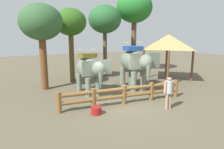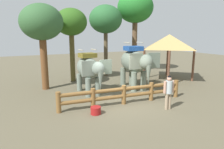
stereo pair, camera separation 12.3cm
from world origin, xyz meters
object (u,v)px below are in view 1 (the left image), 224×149
(elephant_center, at_px, (134,63))
(tree_back_center, at_px, (41,24))
(log_fence, at_px, (124,93))
(thatched_shelter, at_px, (168,42))
(tree_deep_back, at_px, (105,20))
(tree_far_left, at_px, (134,9))
(elephant_near_left, at_px, (89,69))
(tree_far_right, at_px, (70,24))
(tourist_woman_in_black, at_px, (169,90))
(feed_bucket, at_px, (96,110))

(elephant_center, relative_size, tree_back_center, 0.66)
(log_fence, relative_size, elephant_center, 1.88)
(thatched_shelter, bearing_deg, tree_deep_back, 133.69)
(elephant_center, xyz_separation_m, tree_far_left, (3.41, 5.22, 4.33))
(elephant_center, xyz_separation_m, tree_deep_back, (0.18, 5.01, 3.18))
(elephant_near_left, height_order, thatched_shelter, thatched_shelter)
(tree_back_center, distance_m, tree_far_right, 2.87)
(tree_far_left, bearing_deg, elephant_center, -123.18)
(elephant_center, bearing_deg, thatched_shelter, 14.38)
(tourist_woman_in_black, bearing_deg, feed_bucket, 163.14)
(tree_back_center, bearing_deg, elephant_near_left, -46.61)
(tourist_woman_in_black, bearing_deg, elephant_near_left, 120.20)
(tree_back_center, bearing_deg, feed_bucket, -76.82)
(tree_far_left, bearing_deg, tree_far_right, -171.38)
(thatched_shelter, bearing_deg, elephant_near_left, -173.80)
(elephant_center, xyz_separation_m, tree_far_right, (-3.17, 4.22, 2.76))
(thatched_shelter, bearing_deg, tree_far_right, 155.92)
(log_fence, bearing_deg, tree_back_center, 122.42)
(tree_back_center, bearing_deg, log_fence, -57.58)
(log_fence, bearing_deg, elephant_center, 46.99)
(tourist_woman_in_black, height_order, thatched_shelter, thatched_shelter)
(log_fence, height_order, tree_far_left, tree_far_left)
(elephant_center, bearing_deg, feed_bucket, -143.74)
(tourist_woman_in_black, bearing_deg, tree_far_right, 106.40)
(thatched_shelter, xyz_separation_m, tree_back_center, (-9.58, 1.67, 1.30))
(feed_bucket, bearing_deg, elephant_near_left, 73.84)
(tree_back_center, bearing_deg, tourist_woman_in_black, -54.55)
(tourist_woman_in_black, xyz_separation_m, tree_far_left, (4.11, 9.40, 5.14))
(elephant_near_left, relative_size, tree_deep_back, 0.52)
(tourist_woman_in_black, bearing_deg, tree_deep_back, 84.54)
(elephant_near_left, relative_size, tree_back_center, 0.57)
(elephant_near_left, xyz_separation_m, tourist_woman_in_black, (2.57, -4.41, -0.59))
(log_fence, xyz_separation_m, elephant_center, (2.31, 2.48, 1.21))
(log_fence, relative_size, elephant_near_left, 2.17)
(log_fence, relative_size, thatched_shelter, 1.78)
(tree_far_right, distance_m, tree_deep_back, 3.47)
(elephant_near_left, bearing_deg, tourist_woman_in_black, -59.80)
(thatched_shelter, bearing_deg, tree_back_center, 170.10)
(thatched_shelter, height_order, tree_deep_back, tree_deep_back)
(elephant_near_left, distance_m, feed_bucket, 3.76)
(log_fence, height_order, tree_back_center, tree_back_center)
(feed_bucket, bearing_deg, tree_deep_back, 61.47)
(tree_deep_back, bearing_deg, tree_back_center, -158.13)
(log_fence, bearing_deg, thatched_shelter, 29.06)
(log_fence, distance_m, tree_back_center, 7.23)
(elephant_center, relative_size, tourist_woman_in_black, 2.18)
(log_fence, xyz_separation_m, thatched_shelter, (6.30, 3.50, 2.54))
(tree_far_left, distance_m, feed_bucket, 12.79)
(feed_bucket, bearing_deg, thatched_shelter, 26.66)
(feed_bucket, bearing_deg, tree_far_right, 81.75)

